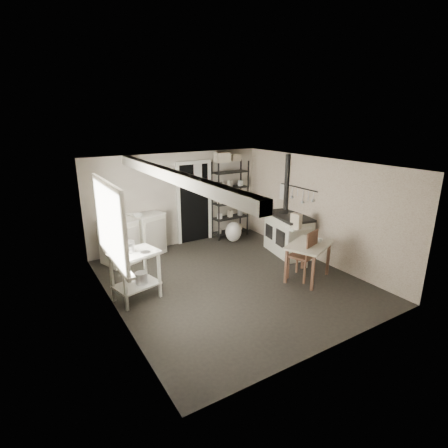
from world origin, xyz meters
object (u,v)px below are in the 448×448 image
stove (288,236)px  work_table (308,261)px  chair (301,255)px  shelf_rack (230,202)px  prep_table (136,278)px  base_cabinets (134,239)px  stockpot (128,249)px  flour_sack (233,233)px

stove → work_table: 1.38m
chair → work_table: bearing=-63.8°
shelf_rack → chair: shelf_rack is taller
chair → shelf_rack: bearing=68.1°
prep_table → stove: size_ratio=0.74×
prep_table → chair: chair is taller
stove → prep_table: bearing=-165.4°
base_cabinets → work_table: bearing=-66.2°
base_cabinets → work_table: size_ratio=1.55×
stockpot → shelf_rack: size_ratio=0.13×
shelf_rack → work_table: bearing=-93.2°
prep_table → stockpot: (-0.08, 0.08, 0.54)m
prep_table → shelf_rack: shelf_rack is taller
work_table → chair: 0.17m
shelf_rack → base_cabinets: bearing=-178.9°
prep_table → work_table: size_ratio=0.93×
work_table → flour_sack: bearing=91.4°
stove → chair: 1.34m
shelf_rack → prep_table: bearing=-149.6°
flour_sack → base_cabinets: bearing=173.7°
stockpot → stove: (3.83, 0.19, -0.50)m
base_cabinets → chair: size_ratio=1.45×
prep_table → shelf_rack: bearing=32.0°
stove → base_cabinets: bearing=163.3°
shelf_rack → stove: (0.50, -1.76, -0.51)m
stockpot → base_cabinets: size_ratio=0.18×
stockpot → prep_table: bearing=-43.7°
prep_table → stove: stove is taller
stockpot → work_table: size_ratio=0.28×
base_cabinets → work_table: (2.60, -2.88, -0.08)m
chair → base_cabinets: bearing=113.5°
base_cabinets → flour_sack: size_ratio=2.85×
work_table → prep_table: bearing=162.8°
chair → flour_sack: bearing=71.0°
prep_table → stockpot: bearing=136.3°
stockpot → stove: bearing=2.9°
stove → work_table: (-0.59, -1.25, -0.06)m
stove → flour_sack: size_ratio=2.29×
work_table → flour_sack: size_ratio=1.84×
prep_table → work_table: 3.31m
stove → flour_sack: bearing=126.1°
prep_table → chair: 3.20m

